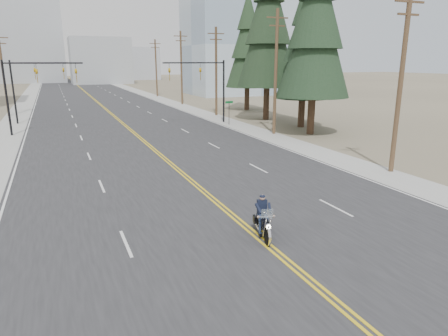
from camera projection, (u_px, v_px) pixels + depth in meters
name	position (u px, v px, depth m)	size (l,w,h in m)	color
ground_plane	(292.00, 266.00, 13.82)	(400.00, 400.00, 0.00)	#776D56
road	(93.00, 98.00, 76.04)	(20.00, 200.00, 0.01)	#303033
sidewalk_left	(26.00, 101.00, 71.70)	(3.00, 200.00, 0.01)	#A5A5A0
sidewalk_right	(152.00, 96.00, 80.38)	(3.00, 200.00, 0.01)	#A5A5A0
traffic_mast_left	(29.00, 82.00, 37.59)	(7.10, 0.26, 7.00)	black
traffic_mast_right	(207.00, 79.00, 44.37)	(7.10, 0.26, 7.00)	black
traffic_mast_far	(29.00, 80.00, 44.59)	(6.10, 0.26, 7.00)	black
street_sign	(229.00, 109.00, 44.10)	(0.90, 0.06, 2.62)	black
utility_pole_a	(401.00, 81.00, 24.16)	(2.20, 0.30, 11.00)	brown
utility_pole_b	(276.00, 71.00, 37.43)	(2.20, 0.30, 11.50)	brown
utility_pole_c	(216.00, 70.00, 50.83)	(2.20, 0.30, 11.00)	brown
utility_pole_d	(181.00, 67.00, 64.10)	(2.20, 0.30, 11.50)	brown
utility_pole_e	(156.00, 67.00, 79.28)	(2.20, 0.30, 11.00)	brown
utility_pole_left	(3.00, 73.00, 50.34)	(2.20, 0.30, 10.50)	brown
glass_building	(245.00, 46.00, 85.54)	(24.00, 16.00, 20.00)	#9EB5CC
haze_bldg_b	(100.00, 61.00, 126.14)	(18.00, 14.00, 14.00)	#ADB2B7
haze_bldg_c	(212.00, 54.00, 124.38)	(16.00, 12.00, 18.00)	#B7BCC6
haze_bldg_d	(30.00, 42.00, 130.37)	(20.00, 15.00, 26.00)	#ADB2B7
haze_bldg_e	(138.00, 63.00, 155.04)	(14.00, 14.00, 12.00)	#B7BCC6
motorcyclist	(263.00, 217.00, 15.93)	(0.92, 2.16, 1.68)	black
conifer_near	(316.00, 22.00, 36.28)	(6.77, 6.77, 17.92)	#382619
conifer_mid	(305.00, 42.00, 40.84)	(5.73, 5.73, 15.29)	#382619
conifer_tall	(268.00, 21.00, 45.72)	(7.09, 7.09, 19.69)	#382619
conifer_far	(248.00, 43.00, 55.79)	(6.09, 6.09, 16.31)	#382619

